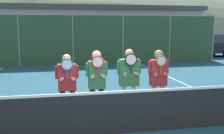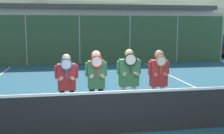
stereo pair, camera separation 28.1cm
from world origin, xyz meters
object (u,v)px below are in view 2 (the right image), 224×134
Objects in this scene: player_leftmost at (67,83)px; player_rightmost at (159,78)px; car_left_of_center at (77,46)px; car_right_of_center at (213,45)px; player_center_left at (96,80)px; car_center at (148,46)px; player_center_right at (129,78)px; car_far_left at (2,47)px.

player_leftmost is 2.31m from player_rightmost.
car_left_of_center is 10.20m from car_right_of_center.
car_right_of_center is (10.20, 0.24, -0.07)m from car_left_of_center.
player_rightmost reaches higher than car_right_of_center.
car_center reaches higher than player_center_left.
player_center_left is 0.43× the size of car_right_of_center.
player_center_left is 0.99× the size of player_center_right.
car_right_of_center is at bearing 55.87° from player_rightmost.
player_center_left is at bearing -128.69° from car_right_of_center.
car_center is at bearing 74.14° from player_rightmost.
car_right_of_center is at bearing 1.34° from car_left_of_center.
car_center reaches higher than car_far_left.
car_center reaches higher than car_right_of_center.
car_center is (10.05, -0.18, 0.01)m from car_far_left.
car_far_left is at bearing 107.88° from player_leftmost.
car_center is at bearing -178.77° from car_right_of_center.
car_center is 1.10× the size of car_right_of_center.
player_center_left is at bearing -90.42° from car_left_of_center.
player_center_right reaches higher than car_right_of_center.
player_center_right is 0.39× the size of car_center.
player_center_right is 15.86m from car_right_of_center.
player_center_left is 0.42× the size of car_far_left.
player_rightmost is 13.23m from car_center.
car_left_of_center is (-1.50, 12.60, -0.11)m from player_rightmost.
car_far_left is at bearing 116.50° from player_rightmost.
player_leftmost is 16.84m from car_right_of_center.
player_leftmost is at bearing 171.18° from player_center_left.
player_center_right is 0.75m from player_rightmost.
player_rightmost is 0.42× the size of car_right_of_center.
car_far_left is (-5.69, 12.80, -0.15)m from player_center_right.
player_leftmost is 0.40× the size of car_left_of_center.
car_right_of_center is at bearing 53.43° from player_center_right.
car_left_of_center reaches higher than car_right_of_center.
player_rightmost is 12.69m from car_left_of_center.
car_left_of_center is (4.94, -0.31, 0.03)m from car_far_left.
car_center is at bearing 64.89° from player_leftmost.
player_rightmost is 15.51m from car_right_of_center.
car_far_left is at bearing 113.95° from player_center_right.
player_leftmost is 0.95× the size of player_center_right.
car_left_of_center is (-0.75, 12.50, -0.13)m from player_center_right.
car_right_of_center is (11.00, 12.74, -0.12)m from player_leftmost.
player_leftmost is at bearing -179.82° from player_center_right.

